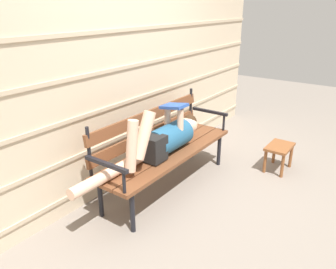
% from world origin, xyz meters
% --- Properties ---
extents(ground_plane, '(12.00, 12.00, 0.00)m').
position_xyz_m(ground_plane, '(0.00, 0.00, 0.00)').
color(ground_plane, gray).
extents(house_siding, '(5.35, 0.08, 2.49)m').
position_xyz_m(house_siding, '(0.00, 0.68, 1.25)').
color(house_siding, beige).
rests_on(house_siding, ground).
extents(park_bench, '(1.79, 0.51, 0.88)m').
position_xyz_m(park_bench, '(0.00, 0.25, 0.47)').
color(park_bench, brown).
rests_on(park_bench, ground).
extents(reclining_person, '(1.69, 0.27, 0.55)m').
position_xyz_m(reclining_person, '(-0.11, 0.18, 0.59)').
color(reclining_person, '#23567A').
extents(footstool, '(0.39, 0.25, 0.31)m').
position_xyz_m(footstool, '(1.08, -0.64, 0.24)').
color(footstool, brown).
rests_on(footstool, ground).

